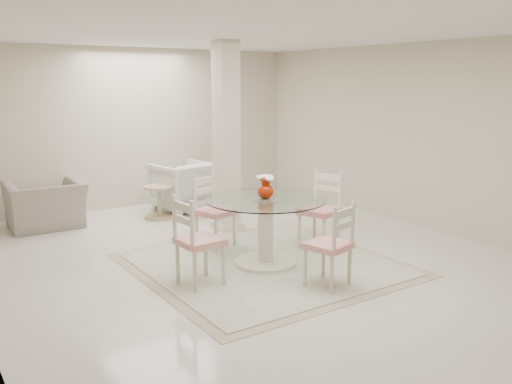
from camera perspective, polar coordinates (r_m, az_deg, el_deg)
ground at (r=6.75m, az=-1.00°, el=-6.89°), size 7.00×7.00×0.00m
room_shell at (r=6.41m, az=-1.05°, el=9.05°), size 6.02×7.02×2.71m
column at (r=7.81m, az=-3.14°, el=5.77°), size 0.30×0.30×2.70m
area_rug at (r=6.48m, az=0.99°, el=-7.61°), size 2.88×2.88×0.02m
dining_table at (r=6.36m, az=1.01°, el=-4.20°), size 1.39×1.39×0.80m
red_vase at (r=6.24m, az=1.03°, el=0.54°), size 0.22×0.20×0.29m
dining_chair_east at (r=7.05m, az=7.00°, el=-1.22°), size 0.56×0.56×1.12m
dining_chair_north at (r=7.07m, az=-4.72°, el=-1.38°), size 0.53×0.53×1.06m
dining_chair_west at (r=5.70m, az=-6.53°, el=-4.49°), size 0.46×0.46×1.08m
dining_chair_south at (r=5.67m, az=8.16°, el=-4.96°), size 0.50×0.50×1.02m
recliner_taupe at (r=8.59m, az=-21.28°, el=-1.27°), size 1.09×0.96×0.69m
armchair_white at (r=9.15m, az=-7.69°, el=0.60°), size 1.01×1.03×0.83m
side_table at (r=8.74m, az=-10.13°, el=-1.15°), size 0.50×0.50×0.52m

